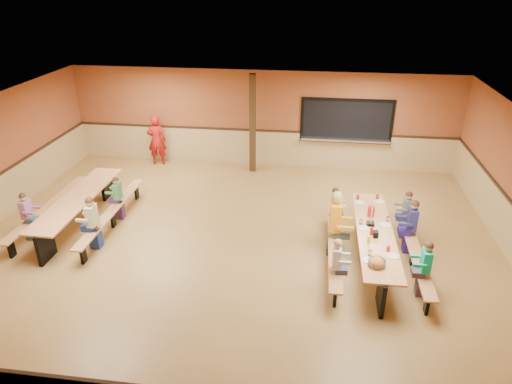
# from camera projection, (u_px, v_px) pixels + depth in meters

# --- Properties ---
(ground) EXTENTS (12.00, 12.00, 0.00)m
(ground) POSITION_uv_depth(u_px,v_px,m) (234.00, 246.00, 10.37)
(ground) COLOR olive
(ground) RESTS_ON ground
(room_envelope) EXTENTS (12.04, 10.04, 3.02)m
(room_envelope) POSITION_uv_depth(u_px,v_px,m) (234.00, 220.00, 10.07)
(room_envelope) COLOR brown
(room_envelope) RESTS_ON ground
(kitchen_pass_through) EXTENTS (2.78, 0.28, 1.38)m
(kitchen_pass_through) POSITION_uv_depth(u_px,v_px,m) (346.00, 123.00, 13.84)
(kitchen_pass_through) COLOR black
(kitchen_pass_through) RESTS_ON ground
(structural_post) EXTENTS (0.18, 0.18, 3.00)m
(structural_post) POSITION_uv_depth(u_px,v_px,m) (253.00, 124.00, 13.67)
(structural_post) COLOR #312010
(structural_post) RESTS_ON ground
(cafeteria_table_main) EXTENTS (1.91, 3.70, 0.74)m
(cafeteria_table_main) POSITION_uv_depth(u_px,v_px,m) (374.00, 240.00, 9.60)
(cafeteria_table_main) COLOR #C07F4C
(cafeteria_table_main) RESTS_ON ground
(cafeteria_table_second) EXTENTS (1.91, 3.70, 0.74)m
(cafeteria_table_second) POSITION_uv_depth(u_px,v_px,m) (79.00, 205.00, 11.05)
(cafeteria_table_second) COLOR #C07F4C
(cafeteria_table_second) RESTS_ON ground
(seated_child_white_left) EXTENTS (0.34, 0.28, 1.14)m
(seated_child_white_left) POSITION_uv_depth(u_px,v_px,m) (336.00, 266.00, 8.69)
(seated_child_white_left) COLOR silver
(seated_child_white_left) RESTS_ON ground
(seated_adult_yellow) EXTENTS (0.50, 0.41, 1.47)m
(seated_adult_yellow) POSITION_uv_depth(u_px,v_px,m) (335.00, 224.00, 9.81)
(seated_adult_yellow) COLOR orange
(seated_adult_yellow) RESTS_ON ground
(seated_child_grey_left) EXTENTS (0.34, 0.28, 1.15)m
(seated_child_grey_left) POSITION_uv_depth(u_px,v_px,m) (334.00, 210.00, 10.70)
(seated_child_grey_left) COLOR #BEBEBE
(seated_child_grey_left) RESTS_ON ground
(seated_child_teal_right) EXTENTS (0.35, 0.28, 1.17)m
(seated_child_teal_right) POSITION_uv_depth(u_px,v_px,m) (425.00, 269.00, 8.57)
(seated_child_teal_right) COLOR #0EA882
(seated_child_teal_right) RESTS_ON ground
(seated_child_navy_right) EXTENTS (0.39, 0.32, 1.25)m
(seated_child_navy_right) POSITION_uv_depth(u_px,v_px,m) (411.00, 227.00, 9.91)
(seated_child_navy_right) COLOR navy
(seated_child_navy_right) RESTS_ON ground
(seated_child_char_right) EXTENTS (0.34, 0.27, 1.14)m
(seated_child_char_right) POSITION_uv_depth(u_px,v_px,m) (406.00, 215.00, 10.52)
(seated_child_char_right) COLOR #545A60
(seated_child_char_right) RESTS_ON ground
(seated_child_purple_sec) EXTENTS (0.35, 0.28, 1.16)m
(seated_child_purple_sec) POSITION_uv_depth(u_px,v_px,m) (28.00, 217.00, 10.41)
(seated_child_purple_sec) COLOR #90588C
(seated_child_purple_sec) RESTS_ON ground
(seated_child_green_sec) EXTENTS (0.32, 0.26, 1.11)m
(seated_child_green_sec) POSITION_uv_depth(u_px,v_px,m) (118.00, 198.00, 11.32)
(seated_child_green_sec) COLOR #3D7F47
(seated_child_green_sec) RESTS_ON ground
(seated_child_tan_sec) EXTENTS (0.38, 0.31, 1.24)m
(seated_child_tan_sec) POSITION_uv_depth(u_px,v_px,m) (93.00, 223.00, 10.07)
(seated_child_tan_sec) COLOR beige
(seated_child_tan_sec) RESTS_ON ground
(standing_woman) EXTENTS (0.65, 0.50, 1.60)m
(standing_woman) POSITION_uv_depth(u_px,v_px,m) (157.00, 140.00, 14.48)
(standing_woman) COLOR #AB1413
(standing_woman) RESTS_ON ground
(punch_pitcher) EXTENTS (0.16, 0.16, 0.22)m
(punch_pitcher) POSITION_uv_depth(u_px,v_px,m) (371.00, 212.00, 10.07)
(punch_pitcher) COLOR #B2172A
(punch_pitcher) RESTS_ON cafeteria_table_main
(chip_bowl) EXTENTS (0.32, 0.32, 0.15)m
(chip_bowl) POSITION_uv_depth(u_px,v_px,m) (377.00, 262.00, 8.37)
(chip_bowl) COLOR orange
(chip_bowl) RESTS_ON cafeteria_table_main
(napkin_dispenser) EXTENTS (0.10, 0.14, 0.13)m
(napkin_dispenser) POSITION_uv_depth(u_px,v_px,m) (376.00, 234.00, 9.29)
(napkin_dispenser) COLOR black
(napkin_dispenser) RESTS_ON cafeteria_table_main
(condiment_mustard) EXTENTS (0.06, 0.06, 0.17)m
(condiment_mustard) POSITION_uv_depth(u_px,v_px,m) (369.00, 240.00, 9.06)
(condiment_mustard) COLOR yellow
(condiment_mustard) RESTS_ON cafeteria_table_main
(condiment_ketchup) EXTENTS (0.06, 0.06, 0.17)m
(condiment_ketchup) POSITION_uv_depth(u_px,v_px,m) (371.00, 231.00, 9.36)
(condiment_ketchup) COLOR #B2140F
(condiment_ketchup) RESTS_ON cafeteria_table_main
(table_paddle) EXTENTS (0.16, 0.16, 0.56)m
(table_paddle) POSITION_uv_depth(u_px,v_px,m) (371.00, 219.00, 9.70)
(table_paddle) COLOR black
(table_paddle) RESTS_ON cafeteria_table_main
(place_settings) EXTENTS (0.65, 3.30, 0.11)m
(place_settings) POSITION_uv_depth(u_px,v_px,m) (376.00, 229.00, 9.49)
(place_settings) COLOR beige
(place_settings) RESTS_ON cafeteria_table_main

